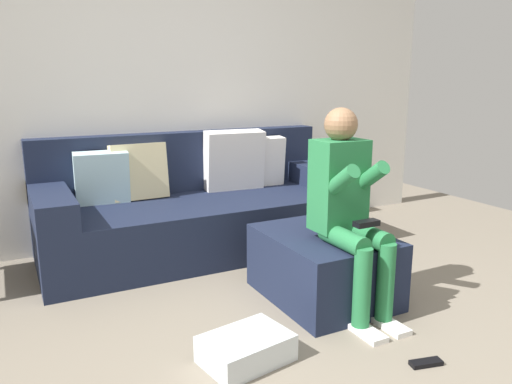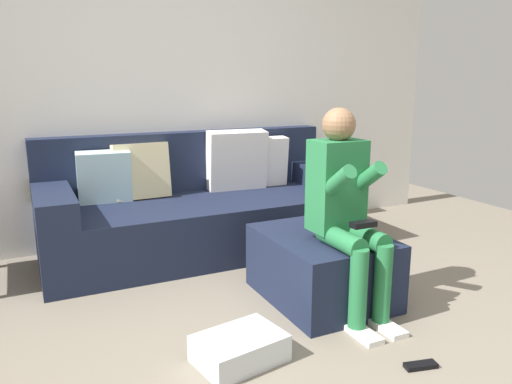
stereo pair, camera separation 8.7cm
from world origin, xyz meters
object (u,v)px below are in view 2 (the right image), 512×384
Objects in this scene: ottoman at (322,266)px; person_seated at (345,202)px; couch_sectional at (201,209)px; storage_bin at (240,348)px; remote_near_ottoman at (421,365)px.

person_seated is at bearing -85.03° from ottoman.
couch_sectional reaches higher than ottoman.
ottoman reaches higher than storage_bin.
person_seated is (0.02, -0.19, 0.44)m from ottoman.
couch_sectional is 1.23m from ottoman.
ottoman is 0.86m from remote_near_ottoman.
person_seated is at bearing -75.16° from couch_sectional.
storage_bin is (-0.73, -0.42, -0.14)m from ottoman.
ottoman is (0.34, -1.17, -0.12)m from couch_sectional.
storage_bin is at bearing 163.36° from remote_near_ottoman.
ottoman is 1.99× the size of storage_bin.
ottoman is at bearing 94.97° from person_seated.
storage_bin reaches higher than remote_near_ottoman.
ottoman is 0.48m from person_seated.
storage_bin is (-0.38, -1.60, -0.26)m from couch_sectional.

